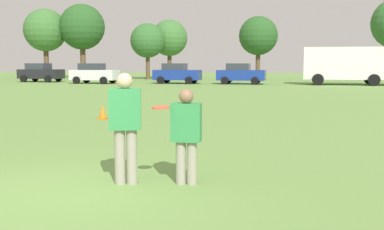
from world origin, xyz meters
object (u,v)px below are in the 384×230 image
(parked_car_mid_left, at_px, (94,73))
(box_truck, at_px, (353,64))
(traffic_cone, at_px, (103,112))
(player_defender, at_px, (186,132))
(parked_car_center, at_px, (177,73))
(player_thrower, at_px, (125,122))
(parked_car_near_left, at_px, (40,72))
(parked_car_mid_right, at_px, (241,74))
(frisbee, at_px, (161,107))

(parked_car_mid_left, height_order, box_truck, box_truck)
(traffic_cone, height_order, box_truck, box_truck)
(player_defender, relative_size, parked_car_mid_left, 0.35)
(traffic_cone, xyz_separation_m, parked_car_mid_left, (-10.18, 25.23, 0.69))
(traffic_cone, xyz_separation_m, parked_car_center, (-2.80, 26.52, 0.69))
(player_thrower, bearing_deg, parked_car_center, 100.17)
(player_defender, height_order, traffic_cone, player_defender)
(parked_car_near_left, relative_size, box_truck, 0.50)
(parked_car_near_left, height_order, parked_car_mid_left, same)
(parked_car_mid_right, bearing_deg, box_truck, -0.39)
(player_thrower, bearing_deg, parked_car_mid_left, 112.17)
(player_thrower, relative_size, traffic_cone, 3.67)
(player_thrower, distance_m, parked_car_mid_right, 34.58)
(parked_car_center, xyz_separation_m, box_truck, (15.21, -0.13, 0.83))
(player_thrower, distance_m, box_truck, 35.67)
(parked_car_mid_left, bearing_deg, box_truck, 2.92)
(frisbee, bearing_deg, traffic_cone, 116.01)
(frisbee, height_order, parked_car_mid_right, parked_car_mid_right)
(player_defender, height_order, frisbee, player_defender)
(player_thrower, bearing_deg, traffic_cone, 112.78)
(box_truck, bearing_deg, player_defender, -103.19)
(frisbee, distance_m, parked_car_mid_left, 36.33)
(player_defender, relative_size, frisbee, 5.59)
(player_thrower, height_order, parked_car_mid_left, parked_car_mid_left)
(traffic_cone, xyz_separation_m, parked_car_mid_right, (2.96, 26.45, 0.69))
(player_defender, distance_m, parked_car_mid_left, 36.26)
(traffic_cone, relative_size, box_truck, 0.06)
(parked_car_near_left, relative_size, parked_car_mid_left, 1.00)
(frisbee, relative_size, traffic_cone, 0.56)
(player_defender, relative_size, parked_car_center, 0.35)
(traffic_cone, distance_m, parked_car_near_left, 32.34)
(traffic_cone, height_order, parked_car_mid_right, parked_car_mid_right)
(traffic_cone, relative_size, parked_car_near_left, 0.11)
(player_thrower, height_order, box_truck, box_truck)
(parked_car_center, bearing_deg, parked_car_mid_left, -170.13)
(player_thrower, height_order, parked_car_near_left, parked_car_near_left)
(frisbee, bearing_deg, player_defender, 32.30)
(frisbee, xyz_separation_m, box_truck, (8.41, 34.59, 0.51))
(parked_car_mid_right, bearing_deg, parked_car_near_left, 176.33)
(player_defender, bearing_deg, traffic_cone, 118.64)
(parked_car_mid_left, distance_m, parked_car_center, 7.49)
(player_defender, distance_m, box_truck, 35.31)
(parked_car_mid_right, bearing_deg, player_defender, -87.66)
(box_truck, bearing_deg, player_thrower, -104.62)
(player_thrower, height_order, traffic_cone, player_thrower)
(frisbee, bearing_deg, parked_car_center, 101.09)
(frisbee, xyz_separation_m, parked_car_mid_left, (-14.19, 33.44, -0.32))
(player_defender, height_order, parked_car_mid_left, parked_car_mid_left)
(player_defender, xyz_separation_m, parked_car_mid_right, (-1.40, 34.43, 0.08))
(frisbee, relative_size, parked_car_center, 0.06)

